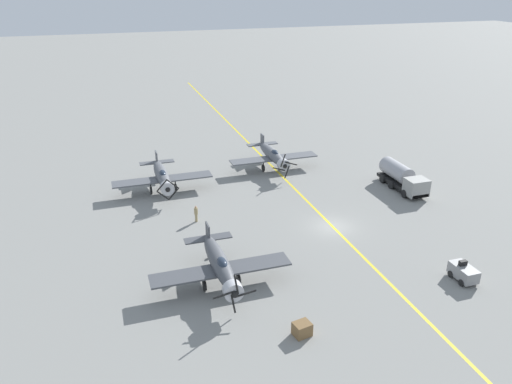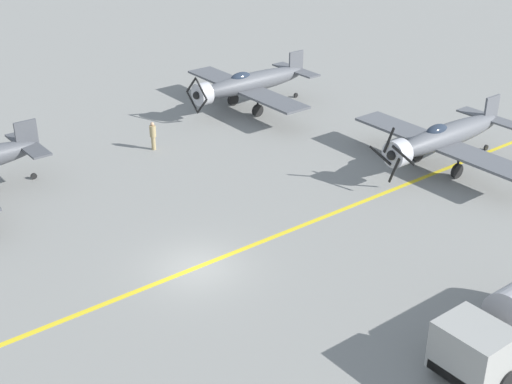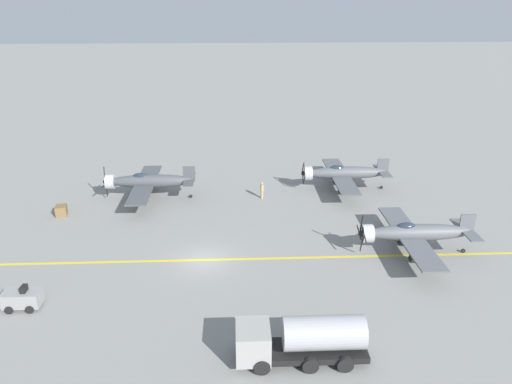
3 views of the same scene
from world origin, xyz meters
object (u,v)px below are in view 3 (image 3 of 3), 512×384
(ground_crew_inspecting, at_px, (262,190))
(airplane_mid_right, at_px, (148,181))
(airplane_near_center, at_px, (414,233))
(airplane_near_right, at_px, (343,173))
(tow_tractor, at_px, (22,298))
(fuel_tanker, at_px, (301,339))
(supply_crate_by_tanker, at_px, (61,211))

(ground_crew_inspecting, bearing_deg, airplane_mid_right, 87.84)
(airplane_near_center, relative_size, airplane_near_right, 1.00)
(airplane_near_center, relative_size, tow_tractor, 4.62)
(fuel_tanker, distance_m, supply_crate_by_tanker, 31.13)
(fuel_tanker, height_order, supply_crate_by_tanker, fuel_tanker)
(airplane_mid_right, height_order, fuel_tanker, airplane_mid_right)
(fuel_tanker, bearing_deg, ground_crew_inspecting, 1.98)
(airplane_near_center, distance_m, airplane_mid_right, 28.21)
(ground_crew_inspecting, xyz_separation_m, supply_crate_by_tanker, (-3.63, 20.60, -0.49))
(airplane_mid_right, height_order, ground_crew_inspecting, airplane_mid_right)
(airplane_mid_right, relative_size, airplane_near_right, 1.00)
(ground_crew_inspecting, bearing_deg, supply_crate_by_tanker, 100.00)
(fuel_tanker, relative_size, supply_crate_by_tanker, 6.33)
(airplane_near_center, height_order, ground_crew_inspecting, airplane_near_center)
(airplane_near_center, xyz_separation_m, airplane_near_right, (15.40, 2.87, 0.00))
(airplane_mid_right, height_order, tow_tractor, airplane_mid_right)
(ground_crew_inspecting, distance_m, supply_crate_by_tanker, 20.93)
(airplane_near_center, xyz_separation_m, airplane_mid_right, (13.67, 24.67, 0.00))
(fuel_tanker, relative_size, ground_crew_inspecting, 4.29)
(fuel_tanker, relative_size, tow_tractor, 3.08)
(airplane_near_right, height_order, supply_crate_by_tanker, airplane_near_right)
(fuel_tanker, distance_m, ground_crew_inspecting, 26.14)
(supply_crate_by_tanker, bearing_deg, fuel_tanker, -136.28)
(airplane_near_center, xyz_separation_m, tow_tractor, (-6.62, 30.52, -1.22))
(airplane_near_center, height_order, airplane_mid_right, airplane_mid_right)
(airplane_mid_right, bearing_deg, ground_crew_inspecting, -101.28)
(fuel_tanker, xyz_separation_m, supply_crate_by_tanker, (22.49, 21.51, -0.98))
(tow_tractor, bearing_deg, airplane_mid_right, -16.07)
(tow_tractor, height_order, supply_crate_by_tanker, tow_tractor)
(airplane_near_right, xyz_separation_m, ground_crew_inspecting, (-2.20, 9.39, -0.99))
(ground_crew_inspecting, bearing_deg, airplane_near_right, -76.83)
(airplane_near_right, bearing_deg, airplane_near_center, -161.23)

